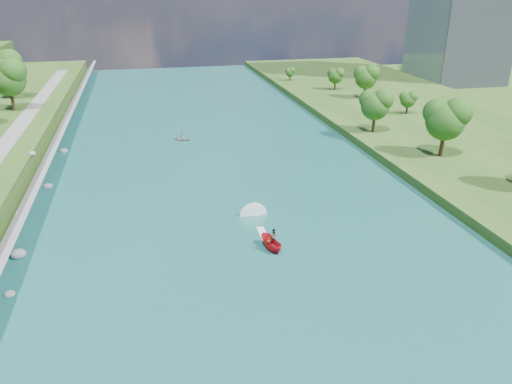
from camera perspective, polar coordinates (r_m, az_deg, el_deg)
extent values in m
plane|color=#2D5119|center=(50.62, 0.87, -10.47)|extent=(260.00, 260.00, 0.00)
cube|color=#175357|center=(67.83, -3.17, -1.35)|extent=(55.00, 240.00, 0.10)
cube|color=slate|center=(68.15, -25.14, -1.89)|extent=(3.54, 236.00, 4.05)
ellipsoid|color=gray|center=(54.34, -26.34, -10.42)|extent=(1.04, 0.97, 0.62)
ellipsoid|color=gray|center=(60.70, -25.54, -6.42)|extent=(1.61, 1.59, 1.07)
ellipsoid|color=gray|center=(67.72, -25.25, -2.37)|extent=(1.44, 1.82, 1.02)
ellipsoid|color=gray|center=(79.39, -22.69, 0.59)|extent=(1.43, 1.31, 0.88)
ellipsoid|color=gray|center=(84.16, -24.21, 4.04)|extent=(1.03, 1.20, 0.75)
ellipsoid|color=gray|center=(95.06, -21.13, 4.36)|extent=(1.45, 1.36, 1.07)
ellipsoid|color=gray|center=(104.30, -21.32, 6.53)|extent=(1.07, 0.86, 0.82)
ellipsoid|color=#1E4C14|center=(114.48, -26.42, 11.39)|extent=(7.37, 7.37, 12.28)
ellipsoid|color=#1E4C14|center=(127.14, -26.69, 12.36)|extent=(7.59, 7.59, 12.65)
ellipsoid|color=#1E4C14|center=(86.20, 20.83, 7.47)|extent=(6.75, 6.75, 11.25)
ellipsoid|color=#1E4C14|center=(97.38, 13.47, 9.45)|extent=(5.75, 5.75, 9.58)
ellipsoid|color=#1E4C14|center=(113.50, 16.97, 9.96)|extent=(3.50, 3.50, 5.83)
ellipsoid|color=#1E4C14|center=(126.93, 12.46, 12.53)|extent=(5.70, 5.70, 9.51)
ellipsoid|color=#1E4C14|center=(136.19, 9.06, 12.87)|extent=(4.08, 4.08, 6.81)
ellipsoid|color=#1E4C14|center=(148.16, 3.91, 13.42)|extent=(2.65, 2.65, 4.41)
imported|color=red|center=(56.22, 1.72, -5.84)|extent=(2.25, 3.99, 1.45)
imported|color=#66605B|center=(55.59, 1.43, -5.69)|extent=(0.69, 0.60, 1.61)
imported|color=#66605B|center=(56.51, 2.09, -5.08)|extent=(0.91, 0.73, 1.81)
cube|color=white|center=(59.11, 0.97, -5.08)|extent=(0.90, 5.00, 0.06)
imported|color=#96999F|center=(96.19, -8.40, 6.05)|extent=(3.84, 3.65, 0.65)
imported|color=#66605B|center=(96.04, -8.42, 6.36)|extent=(0.68, 0.53, 1.24)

